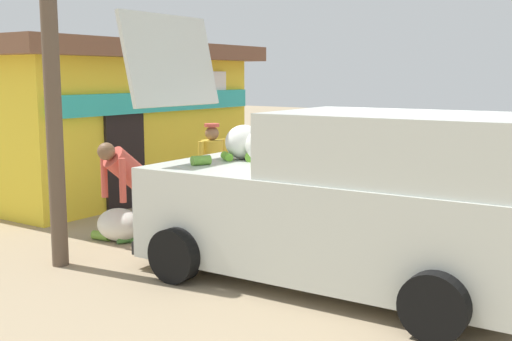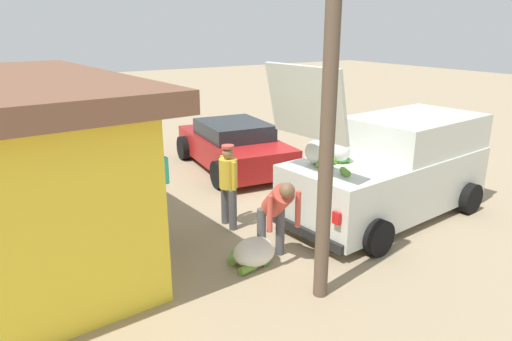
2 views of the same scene
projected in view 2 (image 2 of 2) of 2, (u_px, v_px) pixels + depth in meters
The scene contains 8 objects.
ground_plane at pixel (297, 182), 11.39m from camera, with size 60.00×60.00×0.00m, color #9E896B.
delivery_van at pixel (393, 168), 9.24m from camera, with size 2.53×4.80×3.12m.
parked_sedan at pixel (234, 146), 12.38m from camera, with size 4.23×2.54×1.25m.
vendor_standing at pixel (228, 181), 8.64m from camera, with size 0.57×0.36×1.60m.
customer_bending at pixel (277, 210), 7.31m from camera, with size 0.80×0.60×1.47m.
unloaded_banana_pile at pixel (254, 253), 7.40m from camera, with size 0.71×0.74×0.47m.
paint_bucket at pixel (117, 187), 10.44m from camera, with size 0.28×0.28×0.39m, color silver.
utility_pole at pixel (327, 141), 5.97m from camera, with size 0.20×0.20×4.53m, color brown.
Camera 2 is at (-8.56, 6.63, 3.70)m, focal length 32.50 mm.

